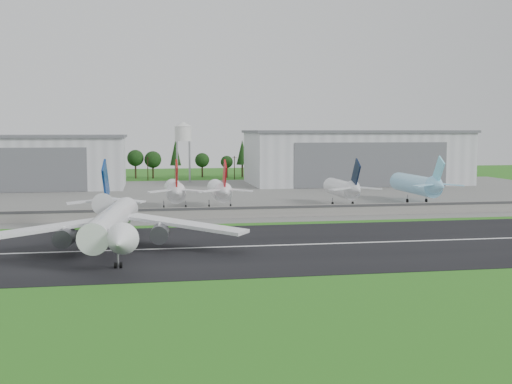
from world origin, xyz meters
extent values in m
plane|color=#236718|center=(0.00, 0.00, 0.00)|extent=(600.00, 600.00, 0.00)
cube|color=black|center=(0.00, 10.00, 0.05)|extent=(320.00, 60.00, 0.10)
cube|color=white|center=(0.00, 10.00, 0.11)|extent=(220.00, 1.00, 0.02)
cube|color=slate|center=(0.00, 120.00, 0.05)|extent=(320.00, 150.00, 0.10)
cube|color=gray|center=(0.00, 55.00, 1.75)|extent=(240.00, 0.50, 3.50)
cube|color=#38383A|center=(0.00, 54.70, 3.00)|extent=(240.00, 0.12, 0.70)
cube|color=silver|center=(-80.00, 165.00, 11.00)|extent=(95.00, 42.00, 22.00)
cube|color=#595B60|center=(-80.00, 165.00, 22.60)|extent=(97.00, 44.00, 1.20)
cube|color=#595B60|center=(-80.00, 143.85, 9.24)|extent=(66.50, 0.30, 18.04)
cube|color=silver|center=(75.00, 165.00, 12.00)|extent=(100.00, 45.00, 24.00)
cube|color=#595B60|center=(75.00, 165.00, 24.60)|extent=(102.00, 47.00, 1.20)
cube|color=#595B60|center=(75.00, 142.35, 10.08)|extent=(70.00, 0.30, 19.68)
cylinder|color=#99999E|center=(-8.00, 182.00, 10.00)|extent=(0.50, 0.50, 20.00)
cylinder|color=#99999E|center=(-2.00, 188.00, 10.00)|extent=(0.50, 0.50, 20.00)
cylinder|color=silver|center=(-5.00, 185.00, 23.50)|extent=(8.00, 8.00, 7.00)
cone|color=silver|center=(-5.00, 185.00, 28.20)|extent=(8.40, 8.40, 2.40)
cylinder|color=white|center=(-30.22, 10.00, 6.20)|extent=(10.31, 44.36, 5.80)
cone|color=white|center=(-27.64, -14.87, 6.20)|extent=(6.39, 6.57, 5.80)
cone|color=white|center=(-32.95, 36.36, 7.40)|extent=(6.41, 9.52, 5.51)
cube|color=navy|center=(-32.90, 35.86, 12.70)|extent=(1.48, 9.54, 11.13)
cube|color=white|center=(-15.09, 9.56, 5.40)|extent=(26.29, 20.18, 2.65)
cylinder|color=#333338|center=(-20.41, 7.50, 3.80)|extent=(4.35, 5.86, 3.80)
cube|color=white|center=(-27.93, 36.38, 7.80)|extent=(9.53, 6.58, 0.98)
cube|color=white|center=(-44.93, 6.46, 5.40)|extent=(28.00, 15.61, 2.65)
cylinder|color=#333338|center=(-39.31, 5.54, 3.80)|extent=(4.35, 5.86, 3.80)
cube|color=white|center=(-37.87, 35.35, 7.80)|extent=(9.47, 5.01, 0.98)
cube|color=#99999E|center=(-29.81, 6.02, 1.70)|extent=(13.04, 30.87, 3.20)
cylinder|color=black|center=(-35.00, 12.52, 0.85)|extent=(0.55, 1.53, 1.50)
cylinder|color=white|center=(-14.10, 80.00, 5.95)|extent=(5.90, 24.00, 5.90)
cone|color=white|center=(-14.10, 64.50, 6.95)|extent=(5.60, 7.00, 5.60)
cube|color=#A50F0C|center=(-14.10, 65.00, 11.75)|extent=(0.45, 8.59, 10.02)
cylinder|color=#99999E|center=(-17.60, 78.00, 1.50)|extent=(0.32, 0.32, 3.00)
cylinder|color=#99999E|center=(-10.60, 78.00, 1.50)|extent=(0.32, 0.32, 3.00)
cylinder|color=black|center=(-17.60, 78.00, 0.80)|extent=(0.40, 1.40, 1.40)
cylinder|color=white|center=(0.32, 80.00, 5.78)|extent=(5.57, 24.00, 5.57)
cone|color=white|center=(0.32, 64.50, 6.78)|extent=(5.29, 7.00, 5.29)
cube|color=#B60E16|center=(0.32, 65.00, 11.58)|extent=(0.45, 8.59, 10.02)
cylinder|color=#99999E|center=(-3.18, 78.00, 1.50)|extent=(0.32, 0.32, 3.00)
cylinder|color=#99999E|center=(3.82, 78.00, 1.50)|extent=(0.32, 0.32, 3.00)
cylinder|color=black|center=(-3.18, 78.00, 0.80)|extent=(0.40, 1.40, 1.40)
cylinder|color=white|center=(41.51, 80.00, 5.78)|extent=(5.56, 24.00, 5.56)
cone|color=white|center=(41.51, 64.50, 6.78)|extent=(5.28, 7.00, 5.28)
cube|color=black|center=(41.51, 65.00, 11.58)|extent=(0.45, 8.59, 10.02)
cylinder|color=#99999E|center=(38.01, 78.00, 1.50)|extent=(0.32, 0.32, 3.00)
cylinder|color=#99999E|center=(45.01, 78.00, 1.50)|extent=(0.32, 0.32, 3.00)
cylinder|color=black|center=(38.01, 78.00, 0.80)|extent=(0.40, 1.40, 1.40)
cylinder|color=#93D9FF|center=(69.97, 85.00, 6.31)|extent=(6.61, 30.00, 6.61)
cone|color=#93D9FF|center=(69.97, 66.50, 7.31)|extent=(6.28, 7.00, 6.28)
cube|color=#7CE4FF|center=(69.97, 67.00, 12.11)|extent=(0.45, 8.59, 10.02)
cylinder|color=#99999E|center=(66.47, 83.00, 1.50)|extent=(0.32, 0.32, 3.00)
cylinder|color=#99999E|center=(73.47, 83.00, 1.50)|extent=(0.32, 0.32, 3.00)
cylinder|color=black|center=(66.47, 83.00, 0.80)|extent=(0.40, 1.40, 1.40)
camera|label=1|loc=(-23.14, -126.17, 25.35)|focal=45.00mm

